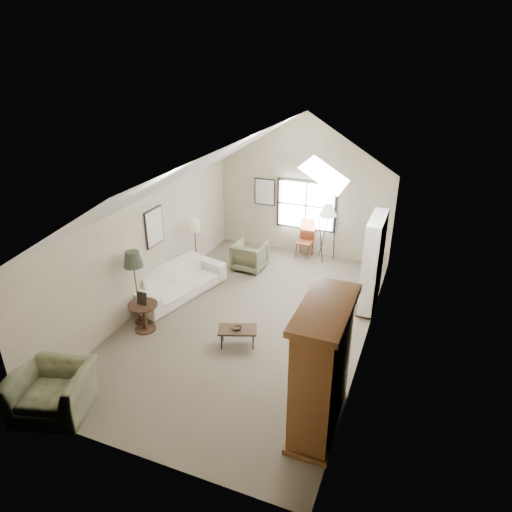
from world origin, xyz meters
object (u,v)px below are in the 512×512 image
at_px(armoire, 322,369).
at_px(side_chair, 305,239).
at_px(coffee_table, 238,337).
at_px(armchair_near, 52,391).
at_px(sofa, 179,281).
at_px(armchair_far, 250,256).
at_px(side_table, 144,317).

distance_m(armoire, side_chair, 6.44).
distance_m(coffee_table, side_chair, 4.64).
relative_size(armchair_near, coffee_table, 1.58).
height_order(armchair_near, side_chair, side_chair).
distance_m(sofa, armchair_near, 4.15).
relative_size(armoire, armchair_near, 1.82).
distance_m(armchair_far, side_chair, 1.75).
relative_size(sofa, armchair_near, 2.05).
distance_m(armoire, sofa, 5.14).
height_order(armchair_far, side_chair, side_chair).
bearing_deg(coffee_table, side_chair, 89.42).
bearing_deg(armoire, side_chair, 108.17).
bearing_deg(sofa, side_table, -162.03).
bearing_deg(side_chair, armchair_far, -128.28).
distance_m(armchair_far, coffee_table, 3.51).
relative_size(coffee_table, side_table, 1.24).
bearing_deg(armoire, side_table, 163.05).
bearing_deg(armchair_far, coffee_table, 110.47).
distance_m(armoire, side_table, 4.37).
xyz_separation_m(armchair_near, armchair_far, (0.98, 6.10, -0.02)).
relative_size(armoire, side_chair, 2.04).
xyz_separation_m(armoire, coffee_table, (-2.05, 1.47, -0.90)).
bearing_deg(armoire, armchair_near, -162.58).
height_order(coffee_table, side_table, side_table).
xyz_separation_m(coffee_table, side_table, (-2.07, -0.21, 0.11)).
height_order(sofa, armchair_far, armchair_far).
height_order(armoire, armchair_near, armoire).
bearing_deg(side_chair, coffee_table, -87.18).
relative_size(armchair_near, side_chair, 1.12).
bearing_deg(coffee_table, sofa, 147.40).
bearing_deg(sofa, armchair_near, -164.62).
height_order(armoire, side_table, armoire).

